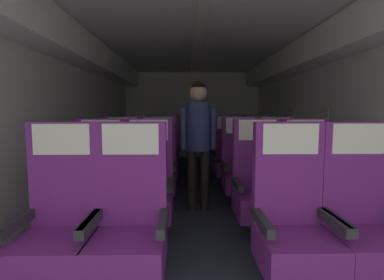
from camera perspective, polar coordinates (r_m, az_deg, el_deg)
The scene contains 23 objects.
ground at distance 4.17m, azimuth 1.18°, elevation -11.36°, with size 3.73×7.83×0.02m, color #2D3342.
fuselage_shell at distance 4.28m, azimuth 1.09°, elevation 11.48°, with size 3.61×7.48×2.27m.
seat_a_left_window at distance 2.11m, azimuth -24.42°, elevation -15.20°, with size 0.49×0.49×1.13m.
seat_a_left_aisle at distance 1.99m, azimuth -12.02°, elevation -16.16°, with size 0.49×0.49×1.13m.
seat_a_right_aisle at distance 2.26m, azimuth 30.33°, elevation -14.10°, with size 0.49×0.49×1.13m.
seat_a_right_window at distance 2.06m, azimuth 18.99°, elevation -15.51°, with size 0.49×0.49×1.13m.
seat_b_left_window at distance 2.93m, azimuth -17.46°, elevation -9.15°, with size 0.49×0.49×1.13m.
seat_b_left_aisle at distance 2.85m, azimuth -8.46°, elevation -9.35°, with size 0.49×0.49×1.13m.
seat_b_right_aisle at distance 3.05m, azimuth 21.38°, elevation -8.71°, with size 0.49×0.49×1.13m.
seat_b_right_window at distance 2.92m, azimuth 12.78°, elevation -9.07°, with size 0.49×0.49×1.13m.
seat_c_left_window at distance 3.80m, azimuth -13.46°, elevation -5.66°, with size 0.49×0.49×1.13m.
seat_c_left_aisle at distance 3.74m, azimuth -6.71°, elevation -5.74°, with size 0.49×0.49×1.13m.
seat_c_right_aisle at distance 3.91m, azimuth 16.07°, elevation -5.43°, with size 0.49×0.49×1.13m.
seat_c_right_window at distance 3.78m, azimuth 9.45°, elevation -5.65°, with size 0.49×0.49×1.13m.
seat_d_left_window at distance 4.69m, azimuth -11.08°, elevation -3.49°, with size 0.49×0.49×1.13m.
seat_d_left_aisle at distance 4.64m, azimuth -5.59°, elevation -3.52°, with size 0.49×0.49×1.13m.
seat_d_right_aisle at distance 4.76m, azimuth 12.72°, elevation -3.39°, with size 0.49×0.49×1.13m.
seat_d_right_window at distance 4.69m, azimuth 7.25°, elevation -3.43°, with size 0.49×0.49×1.13m.
seat_e_left_window at distance 5.62m, azimuth -9.44°, elevation -1.97°, with size 0.49×0.49×1.13m.
seat_e_left_aisle at distance 5.55m, azimuth -4.89°, elevation -2.01°, with size 0.49×0.49×1.13m.
seat_e_right_aisle at distance 5.68m, azimuth 10.54°, elevation -1.91°, with size 0.49×0.49×1.13m.
seat_e_right_window at distance 5.60m, azimuth 5.83°, elevation -1.94°, with size 0.49×0.49×1.13m.
flight_attendant at distance 3.53m, azimuth 1.26°, elevation 1.52°, with size 0.43×0.28×1.56m.
Camera 1 is at (-0.17, -0.26, 1.20)m, focal length 27.46 mm.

